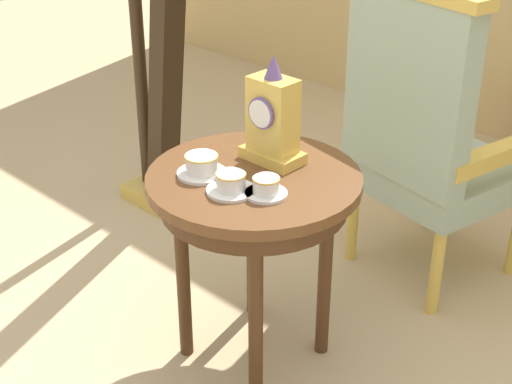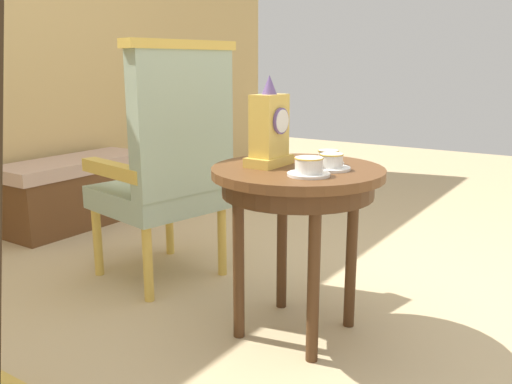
% 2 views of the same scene
% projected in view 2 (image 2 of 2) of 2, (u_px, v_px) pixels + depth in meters
% --- Properties ---
extents(ground_plane, '(10.00, 10.00, 0.00)m').
position_uv_depth(ground_plane, '(303.00, 328.00, 2.18)').
color(ground_plane, tan).
extents(side_table, '(0.65, 0.65, 0.66)m').
position_uv_depth(side_table, '(297.00, 189.00, 2.02)').
color(side_table, brown).
rests_on(side_table, ground).
extents(teacup_left, '(0.15, 0.15, 0.06)m').
position_uv_depth(teacup_left, '(309.00, 167.00, 1.85)').
color(teacup_left, white).
rests_on(teacup_left, side_table).
extents(teacup_right, '(0.14, 0.14, 0.06)m').
position_uv_depth(teacup_right, '(331.00, 163.00, 1.95)').
color(teacup_right, white).
rests_on(teacup_right, side_table).
extents(teacup_center, '(0.12, 0.12, 0.06)m').
position_uv_depth(teacup_center, '(328.00, 158.00, 2.05)').
color(teacup_center, white).
rests_on(teacup_center, side_table).
extents(mantel_clock, '(0.19, 0.11, 0.34)m').
position_uv_depth(mantel_clock, '(270.00, 130.00, 2.01)').
color(mantel_clock, gold).
rests_on(mantel_clock, side_table).
extents(armchair, '(0.63, 0.62, 1.14)m').
position_uv_depth(armchair, '(169.00, 162.00, 2.53)').
color(armchair, '#9EB299').
rests_on(armchair, ground).
extents(window_bench, '(0.99, 0.40, 0.44)m').
position_uv_depth(window_bench, '(76.00, 191.00, 3.54)').
color(window_bench, '#CCA893').
rests_on(window_bench, ground).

